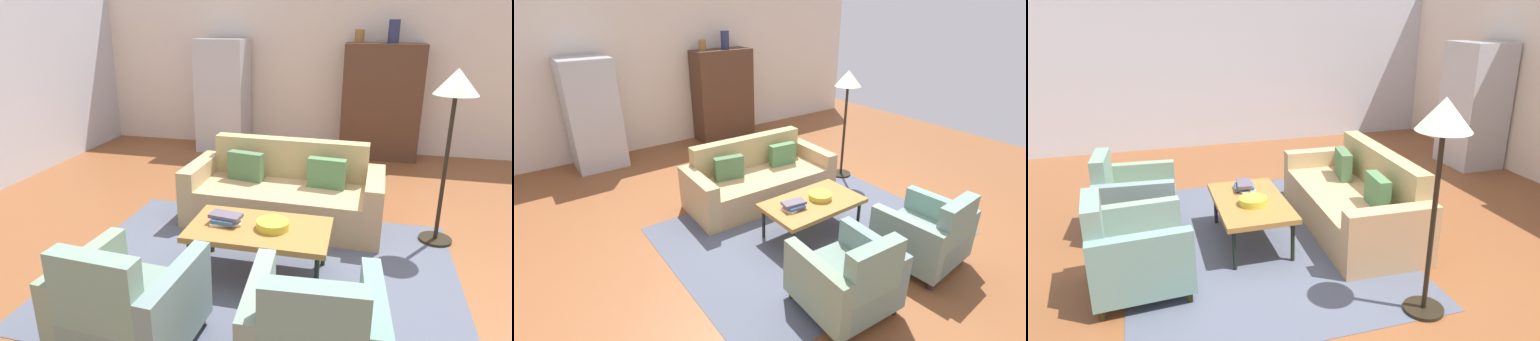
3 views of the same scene
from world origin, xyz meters
The scene contains 14 objects.
ground_plane centered at (0.00, 0.00, 0.00)m, with size 10.18×10.18×0.00m, color brown.
wall_back centered at (0.00, 3.95, 1.40)m, with size 8.48×0.12×2.80m, color beige.
area_rug centered at (-0.39, -0.28, 0.00)m, with size 3.40×2.60×0.01m, color #505666.
couch centered at (-0.39, 0.86, 0.29)m, with size 2.13×0.97×0.86m.
coffee_table centered at (-0.39, -0.33, 0.42)m, with size 1.20×0.70×0.45m.
armchair_left centered at (-0.99, -1.50, 0.34)m, with size 0.85×0.85×0.88m.
armchair_right centered at (0.22, -1.50, 0.34)m, with size 0.85×0.85×0.88m.
fruit_bowl centered at (-0.27, -0.33, 0.49)m, with size 0.28×0.28×0.07m, color gold.
book_stack centered at (-0.68, -0.33, 0.50)m, with size 0.30×0.22×0.09m.
cabinet centered at (0.64, 3.61, 0.90)m, with size 1.20×0.51×1.80m.
vase_tall centered at (0.24, 3.60, 1.90)m, with size 0.14×0.14×0.20m, color olive.
vase_round centered at (0.74, 3.60, 1.97)m, with size 0.17×0.17×0.34m, color navy.
refrigerator centered at (-1.94, 3.50, 0.93)m, with size 0.80×0.73×1.85m.
floor_lamp centered at (1.20, 0.71, 1.44)m, with size 0.40×0.40×1.72m.
Camera 2 is at (-3.18, -3.28, 2.65)m, focal length 26.67 mm.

